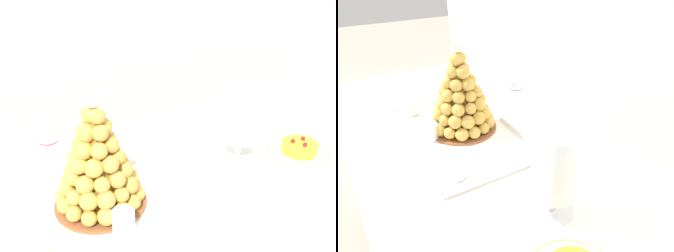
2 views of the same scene
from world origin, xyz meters
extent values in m
cylinder|color=brown|center=(0.76, 0.31, 0.36)|extent=(0.04, 0.04, 0.72)
cube|color=brown|center=(0.00, 0.00, 0.73)|extent=(1.65, 0.74, 0.02)
cube|color=white|center=(0.00, 0.00, 0.74)|extent=(1.71, 0.80, 0.00)
cube|color=white|center=(0.00, 0.40, 0.59)|extent=(1.71, 0.01, 0.29)
cube|color=white|center=(-0.12, -0.04, 0.74)|extent=(0.57, 0.34, 0.01)
cube|color=white|center=(-0.12, -0.21, 0.75)|extent=(0.57, 0.01, 0.02)
cube|color=white|center=(-0.12, 0.13, 0.75)|extent=(0.57, 0.01, 0.02)
cube|color=white|center=(0.16, -0.04, 0.75)|extent=(0.01, 0.34, 0.02)
cylinder|color=white|center=(-0.12, -0.04, 0.75)|extent=(0.31, 0.31, 0.00)
cylinder|color=brown|center=(-0.14, -0.02, 0.75)|extent=(0.24, 0.24, 0.01)
cone|color=#AE8236|center=(-0.14, -0.02, 0.89)|extent=(0.16, 0.16, 0.26)
sphere|color=gold|center=(-0.05, -0.02, 0.78)|extent=(0.04, 0.04, 0.04)
sphere|color=gold|center=(-0.06, 0.02, 0.78)|extent=(0.04, 0.04, 0.04)
sphere|color=gold|center=(-0.08, 0.05, 0.78)|extent=(0.05, 0.05, 0.05)
sphere|color=gold|center=(-0.12, 0.07, 0.78)|extent=(0.04, 0.04, 0.04)
sphere|color=gold|center=(-0.16, 0.07, 0.78)|extent=(0.05, 0.05, 0.05)
sphere|color=gold|center=(-0.20, 0.05, 0.78)|extent=(0.04, 0.04, 0.04)
sphere|color=gold|center=(-0.22, 0.02, 0.78)|extent=(0.05, 0.05, 0.05)
sphere|color=gold|center=(-0.23, -0.02, 0.78)|extent=(0.04, 0.04, 0.04)
sphere|color=gold|center=(-0.22, -0.06, 0.78)|extent=(0.04, 0.04, 0.04)
sphere|color=gold|center=(-0.20, -0.09, 0.78)|extent=(0.04, 0.04, 0.04)
sphere|color=gold|center=(-0.16, -0.11, 0.78)|extent=(0.05, 0.05, 0.05)
sphere|color=gold|center=(-0.12, -0.11, 0.78)|extent=(0.05, 0.05, 0.05)
sphere|color=gold|center=(-0.08, -0.09, 0.78)|extent=(0.04, 0.04, 0.04)
sphere|color=gold|center=(-0.06, -0.06, 0.78)|extent=(0.05, 0.05, 0.05)
sphere|color=gold|center=(-0.07, 0.01, 0.82)|extent=(0.05, 0.05, 0.05)
sphere|color=gold|center=(-0.09, 0.04, 0.81)|extent=(0.05, 0.05, 0.05)
sphere|color=gold|center=(-0.13, 0.06, 0.81)|extent=(0.04, 0.04, 0.04)
sphere|color=gold|center=(-0.17, 0.05, 0.82)|extent=(0.04, 0.04, 0.04)
sphere|color=gold|center=(-0.20, 0.03, 0.81)|extent=(0.04, 0.04, 0.04)
sphere|color=gold|center=(-0.22, -0.01, 0.82)|extent=(0.04, 0.04, 0.04)
sphere|color=gold|center=(-0.21, -0.05, 0.81)|extent=(0.04, 0.04, 0.04)
sphere|color=gold|center=(-0.19, -0.08, 0.82)|extent=(0.05, 0.05, 0.05)
sphere|color=gold|center=(-0.15, -0.10, 0.82)|extent=(0.05, 0.05, 0.05)
sphere|color=gold|center=(-0.11, -0.09, 0.81)|extent=(0.04, 0.04, 0.04)
sphere|color=gold|center=(-0.08, -0.07, 0.82)|extent=(0.05, 0.05, 0.05)
sphere|color=gold|center=(-0.06, -0.03, 0.81)|extent=(0.05, 0.05, 0.05)
sphere|color=gold|center=(-0.09, 0.02, 0.85)|extent=(0.05, 0.05, 0.05)
sphere|color=gold|center=(-0.12, 0.04, 0.85)|extent=(0.05, 0.05, 0.05)
sphere|color=gold|center=(-0.16, 0.04, 0.85)|extent=(0.04, 0.04, 0.04)
sphere|color=gold|center=(-0.20, 0.02, 0.85)|extent=(0.04, 0.04, 0.04)
sphere|color=gold|center=(-0.20, -0.02, 0.85)|extent=(0.04, 0.04, 0.04)
sphere|color=gold|center=(-0.19, -0.06, 0.85)|extent=(0.05, 0.05, 0.05)
sphere|color=gold|center=(-0.16, -0.08, 0.85)|extent=(0.04, 0.04, 0.04)
sphere|color=gold|center=(-0.12, -0.08, 0.85)|extent=(0.04, 0.04, 0.04)
sphere|color=gold|center=(-0.08, -0.05, 0.85)|extent=(0.04, 0.04, 0.04)
sphere|color=gold|center=(-0.07, -0.01, 0.85)|extent=(0.04, 0.04, 0.04)
sphere|color=gold|center=(-0.11, 0.03, 0.89)|extent=(0.05, 0.05, 0.05)
sphere|color=gold|center=(-0.15, 0.03, 0.89)|extent=(0.04, 0.04, 0.04)
sphere|color=gold|center=(-0.18, 0.01, 0.89)|extent=(0.04, 0.04, 0.04)
sphere|color=gold|center=(-0.19, -0.03, 0.89)|extent=(0.05, 0.05, 0.05)
sphere|color=gold|center=(-0.17, -0.06, 0.89)|extent=(0.05, 0.05, 0.05)
sphere|color=gold|center=(-0.13, -0.07, 0.89)|extent=(0.04, 0.04, 0.04)
sphere|color=gold|center=(-0.09, -0.05, 0.89)|extent=(0.04, 0.04, 0.04)
sphere|color=gold|center=(-0.09, -0.01, 0.89)|extent=(0.04, 0.04, 0.04)
sphere|color=gold|center=(-0.13, 0.02, 0.93)|extent=(0.04, 0.04, 0.04)
sphere|color=gold|center=(-0.17, 0.00, 0.93)|extent=(0.05, 0.05, 0.05)
sphere|color=gold|center=(-0.18, -0.03, 0.93)|extent=(0.05, 0.05, 0.05)
sphere|color=gold|center=(-0.15, -0.06, 0.93)|extent=(0.04, 0.04, 0.04)
sphere|color=gold|center=(-0.11, -0.04, 0.93)|extent=(0.04, 0.04, 0.04)
sphere|color=gold|center=(-0.10, -0.01, 0.93)|extent=(0.04, 0.04, 0.04)
sphere|color=gold|center=(-0.14, 0.00, 0.97)|extent=(0.04, 0.04, 0.04)
sphere|color=gold|center=(-0.16, -0.02, 0.97)|extent=(0.05, 0.05, 0.05)
sphere|color=gold|center=(-0.14, -0.04, 0.97)|extent=(0.04, 0.04, 0.04)
sphere|color=gold|center=(-0.12, -0.02, 0.97)|extent=(0.05, 0.05, 0.05)
sphere|color=gold|center=(-0.15, -0.01, 1.00)|extent=(0.04, 0.04, 0.04)
sphere|color=gold|center=(-0.13, -0.03, 1.00)|extent=(0.04, 0.04, 0.04)
sphere|color=white|center=(-0.14, -0.02, 1.04)|extent=(0.04, 0.04, 0.04)
sphere|color=brown|center=(-0.35, -0.15, 0.79)|extent=(0.01, 0.01, 0.01)
cylinder|color=silver|center=(-0.13, -0.14, 0.78)|extent=(0.06, 0.06, 0.06)
cylinder|color=brown|center=(-0.13, -0.14, 0.76)|extent=(0.05, 0.05, 0.02)
cylinder|color=#8C603D|center=(-0.13, -0.14, 0.78)|extent=(0.05, 0.05, 0.02)
sphere|color=brown|center=(-0.13, -0.15, 0.79)|extent=(0.02, 0.02, 0.02)
cylinder|color=silver|center=(0.09, -0.15, 0.77)|extent=(0.06, 0.06, 0.05)
cylinder|color=gold|center=(0.09, -0.15, 0.76)|extent=(0.05, 0.05, 0.02)
cylinder|color=#EAC166|center=(0.09, -0.15, 0.78)|extent=(0.05, 0.05, 0.02)
sphere|color=brown|center=(0.09, -0.16, 0.79)|extent=(0.02, 0.02, 0.02)
cylinder|color=white|center=(0.33, 0.01, 0.74)|extent=(0.11, 0.11, 0.01)
cylinder|color=white|center=(0.33, 0.01, 0.77)|extent=(0.02, 0.02, 0.06)
cylinder|color=white|center=(0.33, 0.01, 0.88)|extent=(0.11, 0.11, 0.17)
cylinder|color=brown|center=(0.36, 0.01, 0.82)|extent=(0.05, 0.04, 0.05)
cylinder|color=#D199D8|center=(0.34, 0.02, 0.82)|extent=(0.05, 0.04, 0.05)
cylinder|color=#72B2E0|center=(0.32, 0.01, 0.82)|extent=(0.05, 0.05, 0.05)
cylinder|color=#F9A54C|center=(0.34, -0.01, 0.82)|extent=(0.05, 0.05, 0.04)
cylinder|color=#E54C47|center=(0.35, 0.02, 0.83)|extent=(0.05, 0.04, 0.05)
cylinder|color=#F9A54C|center=(0.32, 0.01, 0.83)|extent=(0.04, 0.04, 0.04)
cylinder|color=#9ED860|center=(0.33, -0.02, 0.83)|extent=(0.05, 0.04, 0.05)
cylinder|color=#72B2E0|center=(0.34, 0.02, 0.85)|extent=(0.05, 0.04, 0.05)
cylinder|color=#D199D8|center=(0.32, 0.00, 0.85)|extent=(0.05, 0.04, 0.05)
cylinder|color=#F9A54C|center=(0.35, -0.01, 0.85)|extent=(0.04, 0.04, 0.02)
cylinder|color=#72B2E0|center=(0.33, 0.02, 0.87)|extent=(0.05, 0.04, 0.05)
cylinder|color=pink|center=(0.32, -0.01, 0.87)|extent=(0.05, 0.04, 0.05)
cylinder|color=brown|center=(0.35, 0.00, 0.87)|extent=(0.05, 0.04, 0.05)
cylinder|color=#9ED860|center=(0.32, 0.02, 0.88)|extent=(0.04, 0.04, 0.03)
cylinder|color=yellow|center=(0.33, 0.00, 0.88)|extent=(0.04, 0.04, 0.04)
cylinder|color=#E54C47|center=(0.36, -0.01, 0.88)|extent=(0.04, 0.04, 0.03)
cylinder|color=pink|center=(0.35, 0.03, 0.88)|extent=(0.04, 0.05, 0.03)
cylinder|color=#D199D8|center=(0.30, 0.01, 0.90)|extent=(0.05, 0.04, 0.04)
cylinder|color=pink|center=(0.33, -0.01, 0.90)|extent=(0.05, 0.04, 0.05)
cylinder|color=#9ED860|center=(0.34, 0.00, 0.90)|extent=(0.05, 0.04, 0.04)
cylinder|color=#9ED860|center=(0.33, 0.02, 0.90)|extent=(0.06, 0.04, 0.06)
cylinder|color=#F9A54C|center=(0.32, 0.00, 0.92)|extent=(0.04, 0.04, 0.03)
cylinder|color=#72B2E0|center=(0.35, 0.00, 0.92)|extent=(0.05, 0.04, 0.04)
cylinder|color=pink|center=(0.33, 0.02, 0.92)|extent=(0.04, 0.04, 0.04)
cylinder|color=#F9A54C|center=(0.33, -0.01, 0.94)|extent=(0.05, 0.04, 0.05)
cylinder|color=#72B2E0|center=(0.35, 0.01, 0.94)|extent=(0.04, 0.04, 0.03)
cylinder|color=#E54C47|center=(0.32, 0.03, 0.94)|extent=(0.05, 0.04, 0.05)
cylinder|color=white|center=(0.51, -0.08, 0.74)|extent=(0.20, 0.20, 0.01)
torus|color=gold|center=(0.51, -0.08, 0.75)|extent=(0.20, 0.20, 0.00)
cylinder|color=yellow|center=(0.51, -0.08, 0.76)|extent=(0.11, 0.11, 0.03)
sphere|color=#A51923|center=(0.53, -0.07, 0.78)|extent=(0.01, 0.01, 0.01)
sphere|color=#A51923|center=(0.49, -0.06, 0.78)|extent=(0.01, 0.01, 0.01)
sphere|color=#A51923|center=(0.51, -0.10, 0.78)|extent=(0.01, 0.01, 0.01)
cylinder|color=silver|center=(-0.19, 0.24, 0.74)|extent=(0.06, 0.06, 0.00)
cylinder|color=silver|center=(-0.19, 0.24, 0.78)|extent=(0.01, 0.01, 0.08)
sphere|color=silver|center=(-0.19, 0.24, 0.86)|extent=(0.08, 0.08, 0.08)
cylinder|color=maroon|center=(-0.19, 0.24, 0.84)|extent=(0.06, 0.06, 0.03)
camera|label=1|loc=(-0.45, -0.90, 1.44)|focal=46.35mm
camera|label=2|loc=(0.75, -0.38, 1.31)|focal=32.56mm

